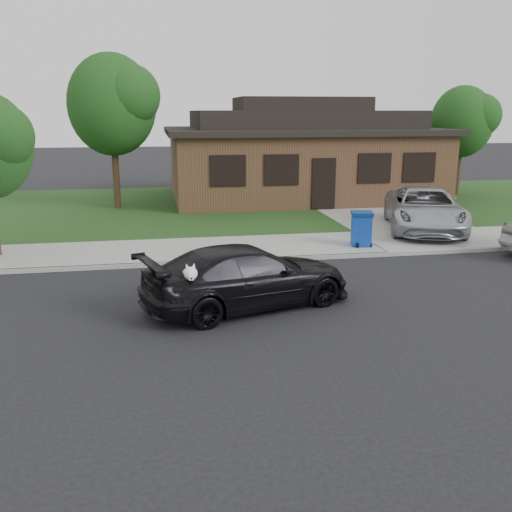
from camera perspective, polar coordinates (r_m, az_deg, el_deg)
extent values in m
plane|color=black|center=(12.86, 3.60, -4.51)|extent=(120.00, 120.00, 0.00)
cube|color=gray|center=(17.56, -0.25, 0.84)|extent=(60.00, 3.00, 0.12)
cube|color=gray|center=(16.12, 0.67, -0.38)|extent=(60.00, 0.12, 0.12)
cube|color=#193814|center=(25.32, -3.38, 4.98)|extent=(60.00, 13.00, 0.13)
cube|color=gray|center=(23.93, 11.97, 4.16)|extent=(4.50, 13.00, 0.14)
imported|color=black|center=(12.30, -0.84, -2.08)|extent=(5.00, 3.25, 1.35)
ellipsoid|color=white|center=(11.28, -6.61, -1.93)|extent=(0.34, 0.40, 0.30)
sphere|color=white|center=(11.03, -6.55, -1.76)|extent=(0.26, 0.26, 0.26)
cube|color=white|center=(10.92, -6.50, -2.16)|extent=(0.09, 0.12, 0.08)
sphere|color=black|center=(10.86, -6.48, -2.25)|extent=(0.04, 0.04, 0.04)
cone|color=white|center=(11.04, -6.93, -1.03)|extent=(0.11, 0.11, 0.14)
cone|color=white|center=(11.04, -6.24, -1.00)|extent=(0.11, 0.11, 0.14)
imported|color=#AEB0B5|center=(20.55, 16.49, 4.51)|extent=(3.94, 5.72, 1.45)
cube|color=#0D3599|center=(17.79, 10.49, 2.53)|extent=(0.70, 0.70, 0.95)
cube|color=navy|center=(17.69, 10.56, 4.20)|extent=(0.76, 0.76, 0.11)
cylinder|color=black|center=(17.53, 10.11, 1.04)|extent=(0.09, 0.16, 0.15)
cylinder|color=black|center=(17.68, 11.39, 1.09)|extent=(0.09, 0.16, 0.15)
cube|color=#422B1C|center=(27.82, 4.38, 9.04)|extent=(12.00, 8.00, 3.00)
cube|color=black|center=(27.72, 4.45, 12.39)|extent=(12.60, 8.60, 0.25)
cube|color=black|center=(27.71, 4.47, 13.48)|extent=(10.00, 6.50, 0.80)
cube|color=black|center=(27.71, 4.50, 14.92)|extent=(6.00, 3.50, 0.60)
cube|color=black|center=(24.00, 6.77, 7.20)|extent=(1.00, 0.06, 2.10)
cube|color=black|center=(23.10, -2.83, 8.51)|extent=(1.30, 0.05, 1.10)
cube|color=black|center=(23.48, 2.56, 8.61)|extent=(1.30, 0.05, 1.10)
cube|color=black|center=(24.67, 11.77, 8.60)|extent=(1.30, 0.05, 1.10)
cube|color=black|center=(25.48, 15.99, 8.52)|extent=(1.30, 0.05, 1.10)
cylinder|color=#332114|center=(25.03, -13.79, 7.50)|extent=(0.28, 0.28, 2.48)
ellipsoid|color=#143811|center=(24.87, -14.22, 14.46)|extent=(3.60, 3.60, 4.14)
sphere|color=#26591E|center=(24.31, -12.60, 15.41)|extent=(2.52, 2.52, 2.52)
cylinder|color=#332114|center=(30.41, 19.51, 7.80)|extent=(0.28, 0.28, 2.03)
ellipsoid|color=#143811|center=(30.27, 19.91, 12.52)|extent=(3.00, 3.00, 3.45)
sphere|color=#26591E|center=(30.18, 21.40, 12.96)|extent=(2.10, 2.10, 2.10)
sphere|color=#26591E|center=(17.13, -24.26, 10.84)|extent=(1.82, 1.82, 1.82)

